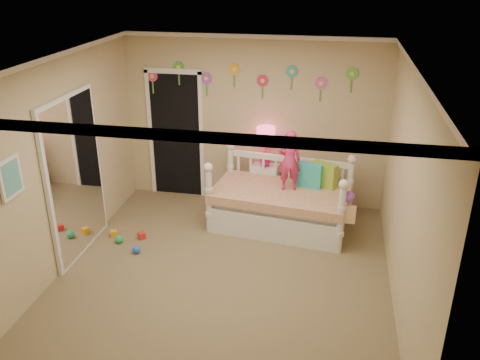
% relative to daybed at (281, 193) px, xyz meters
% --- Properties ---
extents(floor, '(4.00, 4.50, 0.01)m').
position_rel_daybed_xyz_m(floor, '(-0.53, -1.42, -0.52)').
color(floor, '#7F684C').
rests_on(floor, ground).
extents(ceiling, '(4.00, 4.50, 0.01)m').
position_rel_daybed_xyz_m(ceiling, '(-0.53, -1.42, 2.08)').
color(ceiling, white).
rests_on(ceiling, floor).
extents(back_wall, '(4.00, 0.01, 2.60)m').
position_rel_daybed_xyz_m(back_wall, '(-0.53, 0.83, 0.78)').
color(back_wall, tan).
rests_on(back_wall, floor).
extents(left_wall, '(0.01, 4.50, 2.60)m').
position_rel_daybed_xyz_m(left_wall, '(-2.53, -1.42, 0.78)').
color(left_wall, tan).
rests_on(left_wall, floor).
extents(right_wall, '(0.01, 4.50, 2.60)m').
position_rel_daybed_xyz_m(right_wall, '(1.47, -1.42, 0.78)').
color(right_wall, tan).
rests_on(right_wall, floor).
extents(crown_molding, '(4.00, 4.50, 0.06)m').
position_rel_daybed_xyz_m(crown_molding, '(-0.53, -1.42, 2.05)').
color(crown_molding, white).
rests_on(crown_molding, ceiling).
extents(daybed, '(2.05, 1.27, 1.05)m').
position_rel_daybed_xyz_m(daybed, '(0.00, 0.00, 0.00)').
color(daybed, white).
rests_on(daybed, floor).
extents(pillow_turquoise, '(0.37, 0.20, 0.35)m').
position_rel_daybed_xyz_m(pillow_turquoise, '(0.38, 0.18, 0.24)').
color(pillow_turquoise, '#2AD2AB').
rests_on(pillow_turquoise, daybed).
extents(pillow_lime, '(0.39, 0.29, 0.35)m').
position_rel_daybed_xyz_m(pillow_lime, '(0.59, 0.24, 0.23)').
color(pillow_lime, '#97B938').
rests_on(pillow_lime, daybed).
extents(child, '(0.36, 0.28, 0.87)m').
position_rel_daybed_xyz_m(child, '(0.10, 0.04, 0.49)').
color(child, '#E03370').
rests_on(child, daybed).
extents(nightstand, '(0.43, 0.34, 0.67)m').
position_rel_daybed_xyz_m(nightstand, '(-0.32, 0.65, -0.19)').
color(nightstand, white).
rests_on(nightstand, floor).
extents(table_lamp, '(0.28, 0.28, 0.62)m').
position_rel_daybed_xyz_m(table_lamp, '(-0.32, 0.65, 0.55)').
color(table_lamp, '#D51C6D').
rests_on(table_lamp, nightstand).
extents(closet_doorway, '(0.90, 0.04, 2.07)m').
position_rel_daybed_xyz_m(closet_doorway, '(-1.78, 0.81, 0.51)').
color(closet_doorway, black).
rests_on(closet_doorway, back_wall).
extents(flower_decals, '(3.40, 0.02, 0.50)m').
position_rel_daybed_xyz_m(flower_decals, '(-0.62, 0.81, 1.42)').
color(flower_decals, '#B2668C').
rests_on(flower_decals, back_wall).
extents(mirror_closet, '(0.07, 1.30, 2.10)m').
position_rel_daybed_xyz_m(mirror_closet, '(-2.49, -1.12, 0.53)').
color(mirror_closet, white).
rests_on(mirror_closet, left_wall).
extents(wall_picture, '(0.05, 0.34, 0.42)m').
position_rel_daybed_xyz_m(wall_picture, '(-2.50, -2.32, 1.03)').
color(wall_picture, white).
rests_on(wall_picture, left_wall).
extents(hanging_bag, '(0.20, 0.16, 0.36)m').
position_rel_daybed_xyz_m(hanging_bag, '(0.92, -0.52, 0.11)').
color(hanging_bag, beige).
rests_on(hanging_bag, daybed).
extents(toy_scatter, '(0.90, 1.36, 0.11)m').
position_rel_daybed_xyz_m(toy_scatter, '(-1.97, -1.15, -0.47)').
color(toy_scatter, '#996666').
rests_on(toy_scatter, floor).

